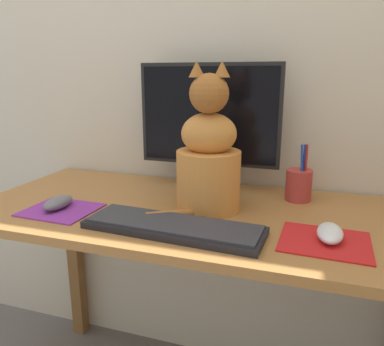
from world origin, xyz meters
The scene contains 10 objects.
wall_back centered at (0.00, 0.33, 1.25)m, with size 7.00×0.04×2.50m.
desk centered at (0.00, 0.00, 0.64)m, with size 1.34×0.60×0.75m.
monitor centered at (-0.02, 0.20, 0.98)m, with size 0.47×0.17×0.42m.
keyboard centered at (-0.01, -0.17, 0.76)m, with size 0.46×0.17×0.02m.
mousepad_left centered at (-0.37, -0.13, 0.75)m, with size 0.20×0.18×0.00m.
mousepad_right centered at (0.35, -0.12, 0.75)m, with size 0.21×0.19×0.00m.
computer_mouse_left centered at (-0.38, -0.13, 0.77)m, with size 0.06×0.11×0.03m.
computer_mouse_right centered at (0.36, -0.11, 0.77)m, with size 0.06×0.11×0.03m.
cat centered at (0.03, 0.01, 0.91)m, with size 0.24×0.27×0.42m.
pen_cup centered at (0.28, 0.18, 0.80)m, with size 0.08×0.08×0.18m.
Camera 1 is at (0.31, -0.98, 1.13)m, focal length 35.00 mm.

